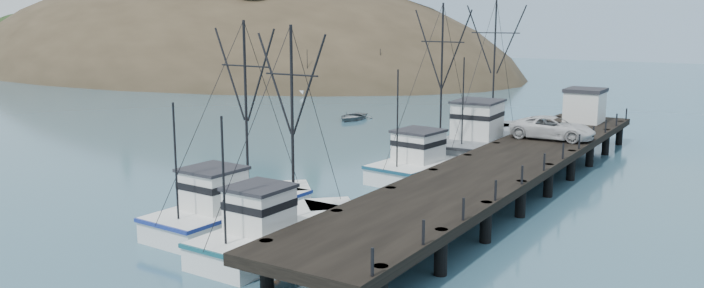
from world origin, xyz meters
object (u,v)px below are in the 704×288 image
pier_shed (585,105)px  trawler_mid (236,209)px  trawler_far (431,163)px  work_vessel (485,141)px  motorboat (352,120)px  pier (507,164)px  trawler_near (281,231)px  pickup_truck (553,128)px

pier_shed → trawler_mid: bearing=-106.4°
trawler_mid → trawler_far: (3.49, 15.81, 0.00)m
work_vessel → pier_shed: size_ratio=4.53×
pier_shed → motorboat: bearing=175.3°
pier → trawler_far: trawler_far is taller
pier_shed → work_vessel: bearing=-119.8°
pier → work_vessel: 10.39m
pier → trawler_mid: trawler_mid is taller
trawler_near → pier_shed: trawler_near is taller
trawler_near → work_vessel: (0.13, 24.99, 0.41)m
work_vessel → motorboat: bearing=150.2°
pier → motorboat: pier is taller
trawler_mid → pier_shed: 33.71m
trawler_near → pier_shed: 34.39m
pickup_truck → motorboat: bearing=62.7°
pier_shed → pickup_truck: 9.53m
trawler_mid → pickup_truck: bearing=67.0°
trawler_near → trawler_mid: trawler_mid is taller
trawler_near → work_vessel: size_ratio=0.73×
trawler_far → pickup_truck: size_ratio=2.03×
trawler_far → work_vessel: bearing=83.1°
pier_shed → motorboat: pier_shed is taller
pier_shed → pier: bearing=-90.3°
pier → trawler_far: size_ratio=3.70×
trawler_far → trawler_near: bearing=-87.4°
trawler_mid → pier_shed: bearing=73.6°
pier_shed → motorboat: (-24.07, 1.98, -3.42)m
pier → trawler_mid: (-9.40, -14.24, -0.87)m
trawler_near → trawler_mid: 4.59m
pier → pickup_truck: bearing=88.3°
pier → trawler_near: bearing=-107.8°
work_vessel → pier: bearing=-61.3°
trawler_mid → pier: bearing=56.6°
trawler_near → motorboat: trawler_near is taller
pier → trawler_near: trawler_near is taller
pier → trawler_near: 16.72m
trawler_near → motorboat: bearing=117.7°
trawler_mid → trawler_far: size_ratio=0.91×
trawler_near → pickup_truck: 25.04m
trawler_far → work_vessel: work_vessel is taller
pier → trawler_mid: bearing=-123.4°
trawler_near → pickup_truck: (5.37, 24.38, 1.99)m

